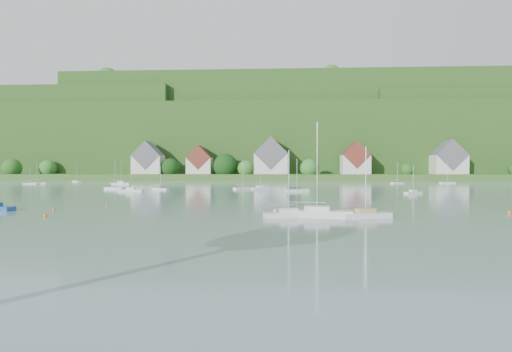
# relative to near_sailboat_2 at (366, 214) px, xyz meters

# --- Properties ---
(ground) EXTENTS (600.00, 600.00, 0.00)m
(ground) POSITION_rel_near_sailboat_2_xyz_m (-18.36, -32.25, -0.43)
(ground) COLOR gray
(ground) RESTS_ON ground
(far_shore_strip) EXTENTS (600.00, 60.00, 3.00)m
(far_shore_strip) POSITION_rel_near_sailboat_2_xyz_m (-18.36, 167.75, 1.07)
(far_shore_strip) COLOR #2C5620
(far_shore_strip) RESTS_ON ground
(forested_ridge) EXTENTS (620.00, 181.22, 69.89)m
(forested_ridge) POSITION_rel_near_sailboat_2_xyz_m (-17.96, 236.32, 22.45)
(forested_ridge) COLOR #173912
(forested_ridge) RESTS_ON ground
(village_building_0) EXTENTS (14.00, 10.40, 16.00)m
(village_building_0) POSITION_rel_near_sailboat_2_xyz_m (-73.36, 154.75, 9.08)
(village_building_0) COLOR silver
(village_building_0) RESTS_ON far_shore_strip
(village_building_1) EXTENTS (12.00, 9.36, 14.00)m
(village_building_1) POSITION_rel_near_sailboat_2_xyz_m (-48.36, 156.75, 8.32)
(village_building_1) COLOR silver
(village_building_1) RESTS_ON far_shore_strip
(village_building_2) EXTENTS (16.00, 11.44, 18.00)m
(village_building_2) POSITION_rel_near_sailboat_2_xyz_m (-13.36, 155.75, 9.84)
(village_building_2) COLOR silver
(village_building_2) RESTS_ON far_shore_strip
(village_building_3) EXTENTS (13.00, 10.40, 15.50)m
(village_building_3) POSITION_rel_near_sailboat_2_xyz_m (26.64, 153.75, 8.99)
(village_building_3) COLOR silver
(village_building_3) RESTS_ON far_shore_strip
(village_building_4) EXTENTS (15.00, 10.40, 16.50)m
(village_building_4) POSITION_rel_near_sailboat_2_xyz_m (71.64, 157.75, 9.15)
(village_building_4) COLOR silver
(village_building_4) RESTS_ON far_shore_strip
(near_sailboat_2) EXTENTS (6.17, 3.61, 8.04)m
(near_sailboat_2) POSITION_rel_near_sailboat_2_xyz_m (0.00, 0.00, 0.00)
(near_sailboat_2) COLOR silver
(near_sailboat_2) RESTS_ON ground
(near_sailboat_3) EXTENTS (5.93, 2.83, 7.72)m
(near_sailboat_3) POSITION_rel_near_sailboat_2_xyz_m (-8.63, 0.24, -0.01)
(near_sailboat_3) COLOR silver
(near_sailboat_3) RESTS_ON ground
(near_sailboat_4) EXTENTS (8.28, 3.26, 10.89)m
(near_sailboat_4) POSITION_rel_near_sailboat_2_xyz_m (-5.38, 0.53, 0.09)
(near_sailboat_4) COLOR silver
(near_sailboat_4) RESTS_ON ground
(mooring_buoy_0) EXTENTS (0.43, 0.43, 0.43)m
(mooring_buoy_0) POSITION_rel_near_sailboat_2_xyz_m (-36.74, -0.70, -0.43)
(mooring_buoy_0) COLOR orange
(mooring_buoy_0) RESTS_ON ground
(mooring_buoy_1) EXTENTS (0.39, 0.39, 0.39)m
(mooring_buoy_1) POSITION_rel_near_sailboat_2_xyz_m (-10.24, 6.93, -0.43)
(mooring_buoy_1) COLOR white
(mooring_buoy_1) RESTS_ON ground
(mooring_buoy_2) EXTENTS (0.48, 0.48, 0.48)m
(mooring_buoy_2) POSITION_rel_near_sailboat_2_xyz_m (18.72, 5.66, -0.43)
(mooring_buoy_2) COLOR orange
(mooring_buoy_2) RESTS_ON ground
(mooring_buoy_3) EXTENTS (0.41, 0.41, 0.41)m
(mooring_buoy_3) POSITION_rel_near_sailboat_2_xyz_m (-35.20, 13.06, -0.43)
(mooring_buoy_3) COLOR orange
(mooring_buoy_3) RESTS_ON ground
(mooring_buoy_5) EXTENTS (0.39, 0.39, 0.39)m
(mooring_buoy_5) POSITION_rel_near_sailboat_2_xyz_m (-39.77, 6.61, -0.43)
(mooring_buoy_5) COLOR orange
(mooring_buoy_5) RESTS_ON ground
(far_sailboat_cluster) EXTENTS (192.66, 80.56, 8.71)m
(far_sailboat_cluster) POSITION_rel_near_sailboat_2_xyz_m (-10.19, 85.69, -0.06)
(far_sailboat_cluster) COLOR silver
(far_sailboat_cluster) RESTS_ON ground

